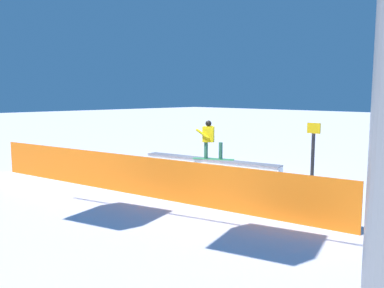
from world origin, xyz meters
name	(u,v)px	position (x,y,z in m)	size (l,w,h in m)	color
ground_plane	(209,178)	(0.00, 0.00, 0.00)	(120.00, 120.00, 0.00)	white
grind_box	(209,169)	(0.00, 0.00, 0.33)	(5.48, 1.59, 0.73)	white
snowboarder	(210,138)	(-0.04, 0.03, 1.50)	(1.47, 1.00, 1.42)	#3A9456
safety_fence	(136,175)	(0.00, 3.36, 0.60)	(13.07, 0.06, 1.21)	orange
trail_marker	(313,160)	(-4.22, 0.21, 1.21)	(0.40, 0.10, 2.28)	#262628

